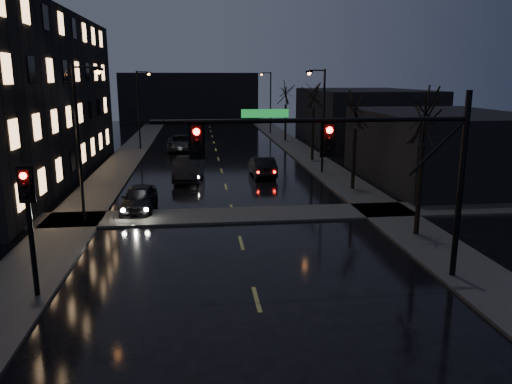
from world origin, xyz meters
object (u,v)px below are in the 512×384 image
object	(u,v)px
oncoming_car_b	(189,169)
oncoming_car_d	(196,135)
lead_car	(262,166)
oncoming_car_c	(181,143)
oncoming_car_a	(139,198)

from	to	relation	value
oncoming_car_b	oncoming_car_d	distance (m)	22.90
oncoming_car_b	lead_car	bearing A→B (deg)	15.01
oncoming_car_d	lead_car	distance (m)	22.56
oncoming_car_b	oncoming_car_c	size ratio (longest dim) A/B	0.92
oncoming_car_a	oncoming_car_c	world-z (taller)	oncoming_car_c
oncoming_car_b	lead_car	xyz separation A→B (m)	(5.55, 0.90, -0.11)
oncoming_car_c	lead_car	distance (m)	15.81
oncoming_car_b	oncoming_car_c	distance (m)	15.29
oncoming_car_b	oncoming_car_c	world-z (taller)	oncoming_car_b
oncoming_car_b	oncoming_car_d	size ratio (longest dim) A/B	1.13
oncoming_car_a	oncoming_car_b	world-z (taller)	oncoming_car_b
oncoming_car_d	oncoming_car_b	bearing A→B (deg)	-85.11
oncoming_car_a	oncoming_car_c	bearing A→B (deg)	89.07
oncoming_car_a	lead_car	world-z (taller)	lead_car
oncoming_car_d	lead_car	xyz separation A→B (m)	(5.02, -21.99, 0.08)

